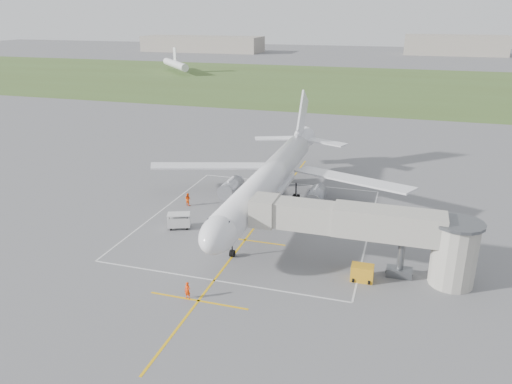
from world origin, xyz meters
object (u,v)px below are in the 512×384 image
(baggage_cart, at_px, (179,221))
(ramp_worker_wing, at_px, (188,199))
(jet_bridge, at_px, (380,232))
(airliner, at_px, (270,178))
(gpu_unit, at_px, (362,273))
(ramp_worker_nose, at_px, (188,291))

(baggage_cart, distance_m, ramp_worker_wing, 7.88)
(jet_bridge, bearing_deg, airliner, 137.81)
(baggage_cart, bearing_deg, gpu_unit, -36.14)
(gpu_unit, xyz_separation_m, ramp_worker_wing, (-25.70, 13.91, 0.08))
(airliner, distance_m, ramp_worker_wing, 12.05)
(jet_bridge, height_order, baggage_cart, jet_bridge)
(baggage_cart, bearing_deg, airliner, 26.61)
(ramp_worker_wing, bearing_deg, airliner, -150.52)
(ramp_worker_nose, bearing_deg, baggage_cart, 125.78)
(ramp_worker_nose, bearing_deg, ramp_worker_wing, 122.04)
(baggage_cart, xyz_separation_m, ramp_worker_nose, (7.92, -14.75, -0.14))
(airliner, bearing_deg, gpu_unit, -48.47)
(airliner, distance_m, jet_bridge, 21.22)
(ramp_worker_wing, bearing_deg, ramp_worker_nose, 132.20)
(ramp_worker_nose, bearing_deg, airliner, 94.91)
(baggage_cart, height_order, ramp_worker_wing, baggage_cart)
(jet_bridge, distance_m, ramp_worker_nose, 20.19)
(airliner, relative_size, ramp_worker_nose, 27.15)
(jet_bridge, bearing_deg, gpu_unit, -123.08)
(gpu_unit, bearing_deg, jet_bridge, 56.28)
(baggage_cart, bearing_deg, jet_bridge, -30.91)
(baggage_cart, distance_m, ramp_worker_nose, 16.74)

